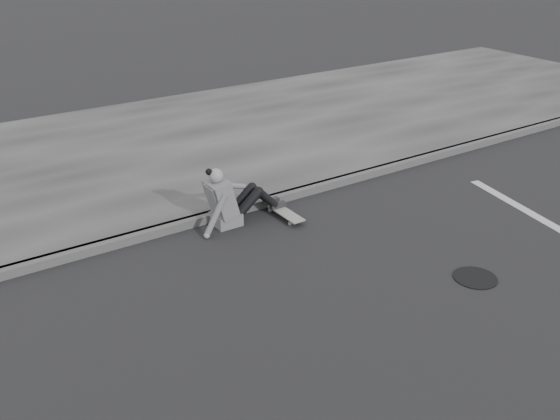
# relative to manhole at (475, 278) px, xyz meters

# --- Properties ---
(ground) EXTENTS (80.00, 80.00, 0.00)m
(ground) POSITION_rel_manhole_xyz_m (-1.15, 0.53, -0.01)
(ground) COLOR black
(ground) RESTS_ON ground
(curb) EXTENTS (24.00, 0.16, 0.12)m
(curb) POSITION_rel_manhole_xyz_m (-1.15, 3.11, 0.05)
(curb) COLOR #434343
(curb) RESTS_ON ground
(sidewalk) EXTENTS (24.00, 6.00, 0.12)m
(sidewalk) POSITION_rel_manhole_xyz_m (-1.15, 6.13, 0.05)
(sidewalk) COLOR #373737
(sidewalk) RESTS_ON ground
(manhole) EXTENTS (0.52, 0.52, 0.01)m
(manhole) POSITION_rel_manhole_xyz_m (0.00, 0.00, 0.00)
(manhole) COLOR black
(manhole) RESTS_ON ground
(skateboard) EXTENTS (0.20, 0.78, 0.09)m
(skateboard) POSITION_rel_manhole_xyz_m (-0.97, 2.63, 0.07)
(skateboard) COLOR gray
(skateboard) RESTS_ON ground
(seated_woman) EXTENTS (1.38, 0.46, 0.88)m
(seated_woman) POSITION_rel_manhole_xyz_m (-1.71, 2.87, 0.35)
(seated_woman) COLOR #5A5A5D
(seated_woman) RESTS_ON ground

